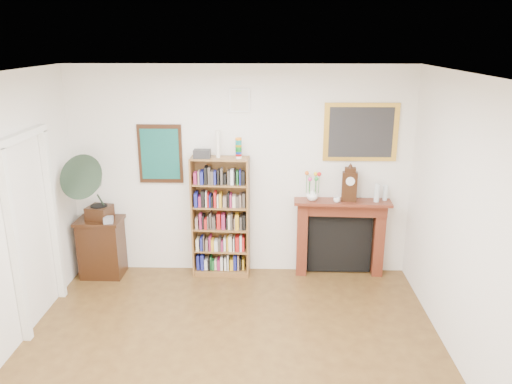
% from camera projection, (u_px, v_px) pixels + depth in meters
% --- Properties ---
extents(room, '(4.51, 5.01, 2.81)m').
position_uv_depth(room, '(224.00, 249.00, 4.22)').
color(room, '#4A2F16').
rests_on(room, ground).
extents(door_casing, '(0.08, 1.02, 2.17)m').
position_uv_depth(door_casing, '(33.00, 214.00, 5.46)').
color(door_casing, white).
rests_on(door_casing, left_wall).
extents(teal_poster, '(0.58, 0.04, 0.78)m').
position_uv_depth(teal_poster, '(160.00, 154.00, 6.53)').
color(teal_poster, black).
rests_on(teal_poster, back_wall).
extents(small_picture, '(0.26, 0.04, 0.30)m').
position_uv_depth(small_picture, '(240.00, 100.00, 6.30)').
color(small_picture, white).
rests_on(small_picture, back_wall).
extents(gilt_painting, '(0.95, 0.04, 0.75)m').
position_uv_depth(gilt_painting, '(361.00, 132.00, 6.38)').
color(gilt_painting, gold).
rests_on(gilt_painting, back_wall).
extents(bookshelf, '(0.77, 0.31, 1.89)m').
position_uv_depth(bookshelf, '(221.00, 211.00, 6.60)').
color(bookshelf, brown).
rests_on(bookshelf, floor).
extents(side_cabinet, '(0.60, 0.44, 0.81)m').
position_uv_depth(side_cabinet, '(102.00, 247.00, 6.72)').
color(side_cabinet, black).
rests_on(side_cabinet, floor).
extents(fireplace, '(1.28, 0.36, 1.07)m').
position_uv_depth(fireplace, '(340.00, 231.00, 6.71)').
color(fireplace, '#4A1D11').
rests_on(fireplace, floor).
extents(gramophone, '(0.70, 0.81, 0.94)m').
position_uv_depth(gramophone, '(92.00, 184.00, 6.32)').
color(gramophone, black).
rests_on(gramophone, side_cabinet).
extents(cd_stack, '(0.14, 0.14, 0.08)m').
position_uv_depth(cd_stack, '(108.00, 220.00, 6.46)').
color(cd_stack, '#A2A1AC').
rests_on(cd_stack, side_cabinet).
extents(mantel_clock, '(0.20, 0.13, 0.45)m').
position_uv_depth(mantel_clock, '(349.00, 185.00, 6.45)').
color(mantel_clock, black).
rests_on(mantel_clock, fireplace).
extents(flower_vase, '(0.18, 0.18, 0.16)m').
position_uv_depth(flower_vase, '(312.00, 195.00, 6.51)').
color(flower_vase, white).
rests_on(flower_vase, fireplace).
extents(teacup, '(0.11, 0.11, 0.07)m').
position_uv_depth(teacup, '(337.00, 200.00, 6.45)').
color(teacup, white).
rests_on(teacup, fireplace).
extents(bottle_left, '(0.07, 0.07, 0.24)m').
position_uv_depth(bottle_left, '(377.00, 193.00, 6.45)').
color(bottle_left, silver).
rests_on(bottle_left, fireplace).
extents(bottle_right, '(0.06, 0.06, 0.20)m').
position_uv_depth(bottle_right, '(385.00, 193.00, 6.52)').
color(bottle_right, silver).
rests_on(bottle_right, fireplace).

